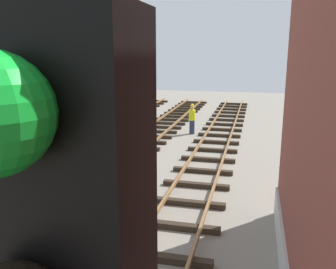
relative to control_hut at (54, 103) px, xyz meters
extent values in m
cube|color=#2D2319|center=(11.82, -15.07, -1.30)|extent=(2.50, 0.24, 0.18)
cube|color=#2D2319|center=(11.82, -13.39, -1.30)|extent=(2.50, 0.24, 0.18)
cube|color=#2D2319|center=(11.82, -11.71, -1.30)|extent=(2.50, 0.24, 0.18)
cube|color=#2D2319|center=(11.82, -10.03, -1.30)|extent=(2.50, 0.24, 0.18)
cube|color=#2D2319|center=(11.82, -8.35, -1.30)|extent=(2.50, 0.24, 0.18)
cube|color=#2D2319|center=(11.82, -6.67, -1.30)|extent=(2.50, 0.24, 0.18)
cube|color=#2D2319|center=(11.82, -4.98, -1.30)|extent=(2.50, 0.24, 0.18)
cube|color=#2D2319|center=(11.82, -3.30, -1.30)|extent=(2.50, 0.24, 0.18)
cube|color=#2D2319|center=(11.82, -1.62, -1.30)|extent=(2.50, 0.24, 0.18)
cube|color=#2D2319|center=(11.82, 0.06, -1.30)|extent=(2.50, 0.24, 0.18)
cube|color=#2D2319|center=(11.82, 1.74, -1.30)|extent=(2.50, 0.24, 0.18)
cube|color=#2D2319|center=(11.82, 3.42, -1.30)|extent=(2.50, 0.24, 0.18)
cube|color=#2D2319|center=(11.82, 5.10, -1.30)|extent=(2.50, 0.24, 0.18)
cube|color=#2D2319|center=(11.82, 6.78, -1.30)|extent=(2.50, 0.24, 0.18)
cube|color=#2D2319|center=(11.82, 8.46, -1.30)|extent=(2.50, 0.24, 0.18)
cube|color=#2D2319|center=(11.82, 10.14, -1.30)|extent=(2.50, 0.24, 0.18)
cube|color=#2D2319|center=(11.82, 11.82, -1.30)|extent=(2.50, 0.24, 0.18)
cube|color=#2D2319|center=(7.94, -14.90, -1.30)|extent=(2.50, 0.24, 0.18)
cube|color=#2D2319|center=(7.94, -13.56, -1.30)|extent=(2.50, 0.24, 0.18)
cube|color=#2D2319|center=(7.94, -12.21, -1.30)|extent=(2.50, 0.24, 0.18)
cube|color=#2D2319|center=(7.94, -10.87, -1.30)|extent=(2.50, 0.24, 0.18)
cube|color=#2D2319|center=(7.94, -9.52, -1.30)|extent=(2.50, 0.24, 0.18)
cube|color=#2D2319|center=(7.94, -8.18, -1.30)|extent=(2.50, 0.24, 0.18)
cube|color=#2D2319|center=(7.94, -6.83, -1.30)|extent=(2.50, 0.24, 0.18)
cube|color=#2D2319|center=(7.94, -5.49, -1.30)|extent=(2.50, 0.24, 0.18)
cube|color=#2D2319|center=(7.94, -4.14, -1.30)|extent=(2.50, 0.24, 0.18)
cube|color=#2D2319|center=(7.94, -2.80, -1.30)|extent=(2.50, 0.24, 0.18)
cube|color=#2D2319|center=(7.94, -1.45, -1.30)|extent=(2.50, 0.24, 0.18)
cube|color=#2D2319|center=(7.94, -0.11, -1.30)|extent=(2.50, 0.24, 0.18)
cube|color=#2D2319|center=(7.94, 1.23, -1.30)|extent=(2.50, 0.24, 0.18)
cube|color=#2D2319|center=(7.94, 2.58, -1.30)|extent=(2.50, 0.24, 0.18)
cube|color=#2D2319|center=(7.94, 3.92, -1.30)|extent=(2.50, 0.24, 0.18)
cube|color=#2D2319|center=(7.94, 5.27, -1.30)|extent=(2.50, 0.24, 0.18)
cube|color=#2D2319|center=(7.94, 6.61, -1.30)|extent=(2.50, 0.24, 0.18)
cube|color=#2D2319|center=(7.94, 7.96, -1.30)|extent=(2.50, 0.24, 0.18)
cube|color=#2D2319|center=(7.94, 9.30, -1.30)|extent=(2.50, 0.24, 0.18)
cube|color=#2D2319|center=(7.94, 10.65, -1.30)|extent=(2.50, 0.24, 0.18)
cube|color=#2D2319|center=(7.94, 11.99, -1.30)|extent=(2.50, 0.24, 0.18)
cube|color=#2D2319|center=(4.06, -11.02, -1.30)|extent=(2.50, 0.24, 0.18)
cube|color=#2D2319|center=(4.06, -9.49, -1.30)|extent=(2.50, 0.24, 0.18)
cube|color=#2D2319|center=(4.06, -7.96, -1.30)|extent=(2.50, 0.24, 0.18)
cube|color=#2D2319|center=(4.06, -6.44, -1.30)|extent=(2.50, 0.24, 0.18)
cube|color=#2D2319|center=(4.06, -4.91, -1.30)|extent=(2.50, 0.24, 0.18)
cube|color=#2D2319|center=(4.06, -3.38, -1.30)|extent=(2.50, 0.24, 0.18)
cube|color=#2D2319|center=(4.06, -1.85, -1.30)|extent=(2.50, 0.24, 0.18)
cube|color=#2D2319|center=(4.06, -0.32, -1.30)|extent=(2.50, 0.24, 0.18)
cube|color=#2D2319|center=(4.06, 1.20, -1.30)|extent=(2.50, 0.24, 0.18)
cube|color=#2D2319|center=(4.06, 2.73, -1.30)|extent=(2.50, 0.24, 0.18)
cube|color=#2D2319|center=(4.06, 4.26, -1.30)|extent=(2.50, 0.24, 0.18)
cube|color=#2D2319|center=(4.06, 5.79, -1.30)|extent=(2.50, 0.24, 0.18)
cube|color=#2D2319|center=(4.06, 7.32, -1.30)|extent=(2.50, 0.24, 0.18)
cube|color=#2D2319|center=(4.06, 8.84, -1.30)|extent=(2.50, 0.24, 0.18)
cube|color=#2D2319|center=(4.06, 10.37, -1.30)|extent=(2.50, 0.24, 0.18)
cube|color=#2D2319|center=(4.06, 11.90, -1.30)|extent=(2.50, 0.24, 0.18)
cube|color=black|center=(13.44, -22.04, 3.16)|extent=(0.36, 0.24, 1.10)
cube|color=silver|center=(0.01, 0.00, -0.09)|extent=(2.80, 3.60, 2.60)
cube|color=#4C4C51|center=(0.01, 0.00, 1.29)|extent=(3.00, 3.80, 0.16)
cube|color=brown|center=(-1.41, 0.00, -0.39)|extent=(0.06, 0.90, 2.00)
cube|color=#23389E|center=(-3.72, 5.48, -0.67)|extent=(4.20, 1.80, 0.80)
cube|color=#1E232D|center=(-3.72, 5.48, 0.05)|extent=(2.31, 1.66, 0.64)
cylinder|color=black|center=(-2.42, 6.38, -1.07)|extent=(0.64, 0.24, 0.64)
cylinder|color=black|center=(-2.42, 4.58, -1.07)|extent=(0.64, 0.24, 0.64)
cylinder|color=black|center=(-5.02, 6.38, -1.07)|extent=(0.64, 0.24, 0.64)
cylinder|color=black|center=(-5.02, 4.58, -1.07)|extent=(0.64, 0.24, 0.64)
cube|color=red|center=(-6.79, 6.34, -0.67)|extent=(4.20, 1.80, 0.80)
cube|color=#1E232D|center=(-6.79, 6.34, 0.05)|extent=(2.31, 1.66, 0.64)
cylinder|color=black|center=(-5.49, 7.24, -1.07)|extent=(0.64, 0.24, 0.64)
cylinder|color=black|center=(-5.49, 5.44, -1.07)|extent=(0.64, 0.24, 0.64)
cylinder|color=black|center=(-8.10, 7.24, -1.07)|extent=(0.64, 0.24, 0.64)
cylinder|color=black|center=(-8.10, 5.44, -1.07)|extent=(0.64, 0.24, 0.64)
cylinder|color=brown|center=(-1.11, -0.61, 2.96)|extent=(0.24, 0.24, 8.70)
cylinder|color=#262D4C|center=(10.09, -1.22, -0.96)|extent=(0.32, 0.32, 0.85)
cylinder|color=yellow|center=(10.09, -1.22, -0.21)|extent=(0.40, 0.40, 0.65)
sphere|color=tan|center=(10.09, -1.22, 0.23)|extent=(0.24, 0.24, 0.24)
sphere|color=yellow|center=(10.09, -1.22, 0.37)|extent=(0.22, 0.22, 0.22)
camera|label=1|loc=(13.83, -22.69, 3.63)|focal=38.67mm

